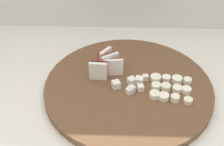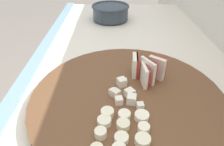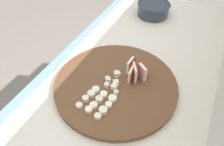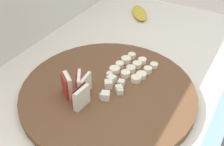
% 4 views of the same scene
% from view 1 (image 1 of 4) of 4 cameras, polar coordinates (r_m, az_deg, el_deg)
% --- Properties ---
extents(tile_backsplash, '(2.40, 0.04, 1.45)m').
position_cam_1_polar(tile_backsplash, '(1.26, -1.67, 0.72)').
color(tile_backsplash, silver).
rests_on(tile_backsplash, ground).
extents(cutting_board, '(0.46, 0.46, 0.02)m').
position_cam_1_polar(cutting_board, '(0.84, 3.06, -2.73)').
color(cutting_board, brown).
rests_on(cutting_board, tiled_countertop).
extents(apple_wedge_fan, '(0.09, 0.09, 0.06)m').
position_cam_1_polar(apple_wedge_fan, '(0.85, -1.17, 1.55)').
color(apple_wedge_fan, '#B22D23').
rests_on(apple_wedge_fan, cutting_board).
extents(apple_dice_pile, '(0.10, 0.08, 0.02)m').
position_cam_1_polar(apple_dice_pile, '(0.82, 3.43, -2.08)').
color(apple_dice_pile, beige).
rests_on(apple_dice_pile, cutting_board).
extents(banana_slice_rows, '(0.12, 0.12, 0.02)m').
position_cam_1_polar(banana_slice_rows, '(0.82, 10.78, -2.72)').
color(banana_slice_rows, '#F4EAC6').
rests_on(banana_slice_rows, cutting_board).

